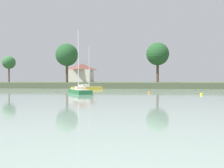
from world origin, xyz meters
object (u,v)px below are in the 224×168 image
object	(u,v)px
sailboat_green	(79,92)
mooring_buoy_orange	(149,93)
sailboat_yellow	(87,89)
mooring_buoy_yellow	(201,94)

from	to	relation	value
sailboat_green	mooring_buoy_orange	size ratio (longest dim) A/B	25.13
sailboat_yellow	mooring_buoy_orange	distance (m)	23.34
mooring_buoy_yellow	mooring_buoy_orange	xyz separation A→B (m)	(-8.91, 4.01, -0.01)
sailboat_green	mooring_buoy_orange	world-z (taller)	sailboat_green
sailboat_green	mooring_buoy_orange	distance (m)	13.61
mooring_buoy_yellow	sailboat_yellow	bearing A→B (deg)	139.65
sailboat_green	sailboat_yellow	world-z (taller)	sailboat_green
sailboat_green	mooring_buoy_yellow	world-z (taller)	sailboat_green
sailboat_yellow	mooring_buoy_yellow	world-z (taller)	sailboat_yellow
sailboat_yellow	mooring_buoy_orange	bearing A→B (deg)	-47.02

